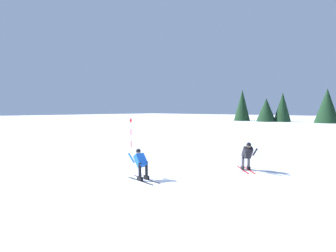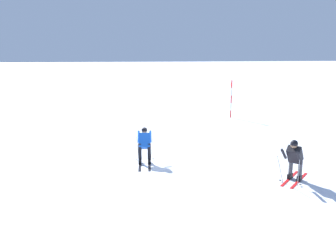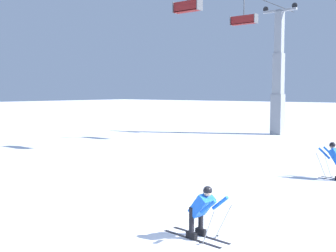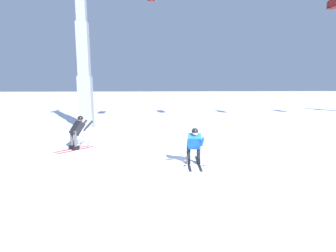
% 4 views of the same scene
% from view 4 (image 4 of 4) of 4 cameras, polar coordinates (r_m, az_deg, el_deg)
% --- Properties ---
extents(ground_plane, '(260.00, 260.00, 0.00)m').
position_cam_4_polar(ground_plane, '(8.00, 4.24, -10.77)').
color(ground_plane, white).
extents(skier_carving_main, '(0.74, 1.81, 1.46)m').
position_cam_4_polar(skier_carving_main, '(8.70, 5.94, -4.04)').
color(skier_carving_main, black).
rests_on(skier_carving_main, ground_plane).
extents(lift_tower_near, '(0.84, 2.66, 10.59)m').
position_cam_4_polar(lift_tower_near, '(17.57, -18.51, 13.95)').
color(lift_tower_near, gray).
rests_on(lift_tower_near, ground_plane).
extents(skier_distant_uphill, '(1.61, 1.60, 1.58)m').
position_cam_4_polar(skier_distant_uphill, '(11.58, -19.81, -0.87)').
color(skier_distant_uphill, red).
rests_on(skier_distant_uphill, ground_plane).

